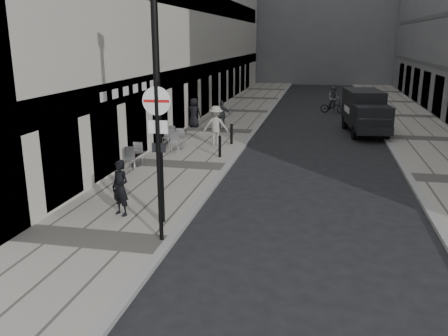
{
  "coord_description": "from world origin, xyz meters",
  "views": [
    {
      "loc": [
        3.66,
        -7.68,
        5.1
      ],
      "look_at": [
        0.9,
        5.55,
        1.4
      ],
      "focal_mm": 38.0,
      "sensor_mm": 36.0,
      "label": 1
    }
  ],
  "objects_px": {
    "sign_post": "(158,142)",
    "walking_man": "(120,188)",
    "lamppost": "(157,80)",
    "cyclist": "(333,103)",
    "panel_van": "(365,110)"
  },
  "relations": [
    {
      "from": "walking_man",
      "to": "sign_post",
      "type": "bearing_deg",
      "value": -15.56
    },
    {
      "from": "sign_post",
      "to": "walking_man",
      "type": "bearing_deg",
      "value": 135.76
    },
    {
      "from": "sign_post",
      "to": "cyclist",
      "type": "relative_size",
      "value": 2.15
    },
    {
      "from": "sign_post",
      "to": "cyclist",
      "type": "xyz_separation_m",
      "value": [
        4.6,
        23.65,
        -1.96
      ]
    },
    {
      "from": "lamppost",
      "to": "panel_van",
      "type": "bearing_deg",
      "value": 66.52
    },
    {
      "from": "sign_post",
      "to": "panel_van",
      "type": "relative_size",
      "value": 0.78
    },
    {
      "from": "walking_man",
      "to": "sign_post",
      "type": "xyz_separation_m",
      "value": [
        1.72,
        -1.45,
        1.74
      ]
    },
    {
      "from": "walking_man",
      "to": "sign_post",
      "type": "height_order",
      "value": "sign_post"
    },
    {
      "from": "lamppost",
      "to": "walking_man",
      "type": "bearing_deg",
      "value": 168.49
    },
    {
      "from": "walking_man",
      "to": "cyclist",
      "type": "relative_size",
      "value": 0.88
    },
    {
      "from": "sign_post",
      "to": "cyclist",
      "type": "height_order",
      "value": "sign_post"
    },
    {
      "from": "lamppost",
      "to": "sign_post",
      "type": "bearing_deg",
      "value": -71.24
    },
    {
      "from": "walking_man",
      "to": "panel_van",
      "type": "xyz_separation_m",
      "value": [
        7.9,
        14.88,
        0.37
      ]
    },
    {
      "from": "walking_man",
      "to": "panel_van",
      "type": "height_order",
      "value": "panel_van"
    },
    {
      "from": "lamppost",
      "to": "cyclist",
      "type": "distance_m",
      "value": 23.27
    }
  ]
}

